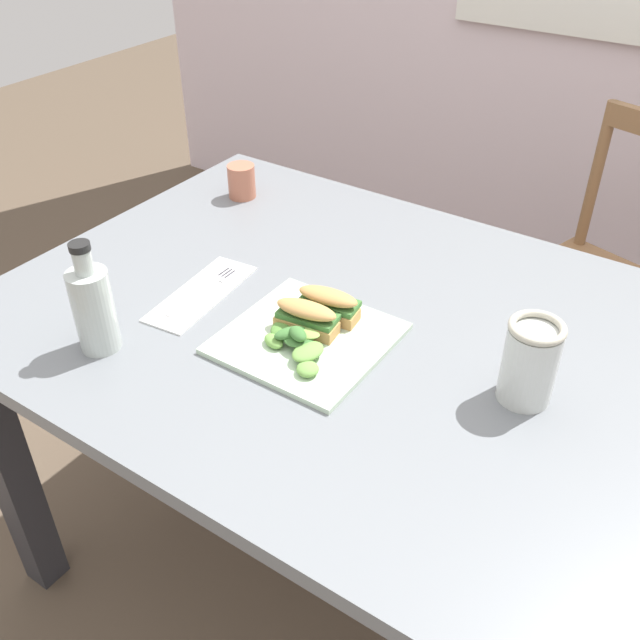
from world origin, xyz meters
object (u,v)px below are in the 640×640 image
object	(u,v)px
sandwich_half_back	(328,303)
sandwich_half_front	(307,317)
fork_on_napkin	(207,288)
bottle_cold_brew	(94,312)
dining_table	(357,372)
cup_extra_side	(242,181)
mason_jar_iced_tea	(529,365)
plate_lunch	(307,338)
chair_wooden_far	(604,284)

from	to	relation	value
sandwich_half_back	sandwich_half_front	bearing A→B (deg)	-98.95
fork_on_napkin	bottle_cold_brew	world-z (taller)	bottle_cold_brew
dining_table	cup_extra_side	world-z (taller)	cup_extra_side
sandwich_half_front	mason_jar_iced_tea	distance (m)	0.38
dining_table	bottle_cold_brew	xyz separation A→B (m)	(-0.33, -0.30, 0.18)
bottle_cold_brew	plate_lunch	bearing A→B (deg)	36.53
dining_table	sandwich_half_front	xyz separation A→B (m)	(-0.06, -0.08, 0.15)
plate_lunch	cup_extra_side	distance (m)	0.58
dining_table	cup_extra_side	size ratio (longest dim) A/B	17.04
plate_lunch	mason_jar_iced_tea	bearing A→B (deg)	11.12
chair_wooden_far	mason_jar_iced_tea	xyz separation A→B (m)	(0.06, -0.89, 0.36)
plate_lunch	sandwich_half_front	world-z (taller)	sandwich_half_front
chair_wooden_far	sandwich_half_front	world-z (taller)	chair_wooden_far
cup_extra_side	dining_table	bearing A→B (deg)	-29.55
sandwich_half_front	sandwich_half_back	bearing A→B (deg)	81.05
dining_table	chair_wooden_far	bearing A→B (deg)	73.84
plate_lunch	sandwich_half_front	size ratio (longest dim) A/B	2.30
mason_jar_iced_tea	sandwich_half_front	bearing A→B (deg)	-171.32
sandwich_half_back	bottle_cold_brew	distance (m)	0.40
sandwich_half_front	bottle_cold_brew	xyz separation A→B (m)	(-0.27, -0.22, 0.03)
dining_table	plate_lunch	distance (m)	0.16
chair_wooden_far	fork_on_napkin	world-z (taller)	chair_wooden_far
bottle_cold_brew	cup_extra_side	bearing A→B (deg)	105.85
cup_extra_side	chair_wooden_far	bearing A→B (deg)	38.34
sandwich_half_front	cup_extra_side	bearing A→B (deg)	140.50
dining_table	bottle_cold_brew	world-z (taller)	bottle_cold_brew
sandwich_half_front	sandwich_half_back	xyz separation A→B (m)	(0.01, 0.05, 0.00)
sandwich_half_front	fork_on_napkin	world-z (taller)	sandwich_half_front
fork_on_napkin	cup_extra_side	bearing A→B (deg)	119.55
sandwich_half_back	chair_wooden_far	bearing A→B (deg)	71.49
sandwich_half_back	cup_extra_side	distance (m)	0.54
bottle_cold_brew	dining_table	bearing A→B (deg)	42.76
chair_wooden_far	sandwich_half_back	distance (m)	1.00
fork_on_napkin	cup_extra_side	distance (m)	0.40
plate_lunch	sandwich_half_back	bearing A→B (deg)	91.39
sandwich_half_front	bottle_cold_brew	size ratio (longest dim) A/B	0.58
bottle_cold_brew	cup_extra_side	size ratio (longest dim) A/B	2.57
mason_jar_iced_tea	chair_wooden_far	bearing A→B (deg)	93.99
plate_lunch	cup_extra_side	world-z (taller)	cup_extra_side
plate_lunch	cup_extra_side	xyz separation A→B (m)	(-0.45, 0.37, 0.03)
chair_wooden_far	bottle_cold_brew	distance (m)	1.36
dining_table	fork_on_napkin	size ratio (longest dim) A/B	7.19
sandwich_half_front	mason_jar_iced_tea	size ratio (longest dim) A/B	0.83
sandwich_half_back	fork_on_napkin	bearing A→B (deg)	-169.72
bottle_cold_brew	cup_extra_side	distance (m)	0.61
chair_wooden_far	fork_on_napkin	size ratio (longest dim) A/B	4.69
chair_wooden_far	fork_on_napkin	distance (m)	1.13
sandwich_half_front	bottle_cold_brew	world-z (taller)	bottle_cold_brew
fork_on_napkin	bottle_cold_brew	bearing A→B (deg)	-98.17
sandwich_half_back	mason_jar_iced_tea	world-z (taller)	mason_jar_iced_tea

